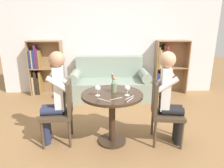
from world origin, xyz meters
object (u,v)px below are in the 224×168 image
at_px(chair_left, 62,109).
at_px(chair_right, 162,109).
at_px(couch, 110,84).
at_px(bookshelf_left, 43,70).
at_px(bookshelf_right, 166,68).
at_px(wine_glass_left, 98,89).
at_px(flower_vase, 114,86).
at_px(person_left, 54,96).
at_px(person_right, 170,96).
at_px(wine_glass_right, 127,88).

height_order(chair_left, chair_right, same).
bearing_deg(couch, bookshelf_left, 170.47).
bearing_deg(bookshelf_right, couch, -169.09).
height_order(bookshelf_right, chair_right, bookshelf_right).
height_order(chair_right, wine_glass_left, chair_right).
height_order(couch, flower_vase, flower_vase).
distance_m(couch, person_left, 2.05).
bearing_deg(chair_left, person_right, 82.61).
xyz_separation_m(bookshelf_left, person_right, (2.38, -2.18, 0.10)).
bearing_deg(wine_glass_left, wine_glass_right, -0.38).
xyz_separation_m(chair_right, person_left, (-1.49, 0.04, 0.20)).
bearing_deg(wine_glass_left, bookshelf_left, 122.12).
xyz_separation_m(couch, bookshelf_right, (1.39, 0.27, 0.32)).
distance_m(bookshelf_left, wine_glass_right, 2.87).
bearing_deg(chair_left, wine_glass_left, 71.65).
relative_size(bookshelf_left, chair_left, 1.43).
distance_m(bookshelf_right, wine_glass_right, 2.54).
height_order(bookshelf_right, wine_glass_right, bookshelf_right).
bearing_deg(wine_glass_right, couch, 95.66).
relative_size(bookshelf_right, wine_glass_left, 9.16).
bearing_deg(bookshelf_right, chair_right, -107.53).
xyz_separation_m(chair_right, wine_glass_left, (-0.89, -0.08, 0.34)).
height_order(couch, person_left, person_left).
distance_m(bookshelf_right, flower_vase, 2.50).
bearing_deg(person_left, wine_glass_right, 78.58).
xyz_separation_m(bookshelf_right, chair_right, (-0.68, -2.16, -0.14)).
xyz_separation_m(bookshelf_left, chair_left, (0.89, -2.11, -0.12)).
height_order(couch, person_right, person_right).
bearing_deg(couch, person_left, -113.01).
bearing_deg(wine_glass_right, bookshelf_right, 61.97).
distance_m(couch, chair_right, 2.03).
relative_size(bookshelf_left, flower_vase, 4.81).
height_order(bookshelf_right, person_left, person_left).
distance_m(couch, bookshelf_right, 1.45).
height_order(bookshelf_left, chair_left, bookshelf_left).
bearing_deg(couch, wine_glass_right, -84.34).
relative_size(person_left, wine_glass_right, 9.23).
bearing_deg(flower_vase, couch, 90.81).
bearing_deg(flower_vase, person_right, -6.51).
xyz_separation_m(chair_right, flower_vase, (-0.68, 0.07, 0.33)).
relative_size(person_right, wine_glass_right, 9.23).
height_order(chair_left, wine_glass_right, chair_left).
bearing_deg(couch, wine_glass_left, -95.55).
relative_size(bookshelf_left, chair_right, 1.43).
bearing_deg(person_right, wine_glass_left, 100.42).
xyz_separation_m(couch, wine_glass_left, (-0.19, -1.97, 0.52)).
bearing_deg(bookshelf_left, couch, -9.53).
xyz_separation_m(person_right, flower_vase, (-0.76, 0.09, 0.12)).
bearing_deg(chair_left, flower_vase, 86.81).
bearing_deg(wine_glass_right, bookshelf_left, 128.65).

